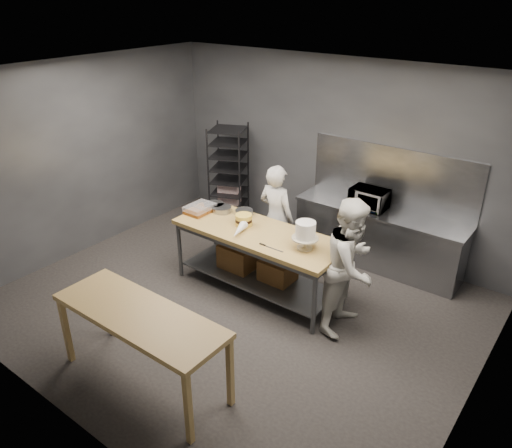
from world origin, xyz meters
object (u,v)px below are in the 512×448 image
at_px(speed_rack, 229,175).
at_px(chef_behind, 276,217).
at_px(chef_right, 351,266).
at_px(layer_cake, 244,220).
at_px(microwave, 369,198).
at_px(work_table, 257,252).
at_px(near_counter, 140,320).
at_px(frosted_cake_stand, 305,232).

distance_m(speed_rack, chef_behind, 1.87).
relative_size(speed_rack, chef_right, 1.01).
distance_m(chef_right, layer_cake, 1.66).
relative_size(speed_rack, microwave, 3.23).
bearing_deg(chef_right, work_table, 88.41).
height_order(near_counter, microwave, microwave).
xyz_separation_m(work_table, chef_behind, (-0.15, 0.68, 0.24)).
height_order(speed_rack, frosted_cake_stand, speed_rack).
distance_m(speed_rack, chef_right, 3.58).
distance_m(near_counter, frosted_cake_stand, 2.28).
height_order(speed_rack, microwave, speed_rack).
relative_size(work_table, speed_rack, 1.37).
xyz_separation_m(near_counter, frosted_cake_stand, (0.64, 2.16, 0.34)).
height_order(work_table, frosted_cake_stand, frosted_cake_stand).
relative_size(chef_behind, chef_right, 0.94).
relative_size(chef_behind, microwave, 2.99).
bearing_deg(layer_cake, chef_behind, 83.08).
relative_size(near_counter, speed_rack, 1.14).
xyz_separation_m(near_counter, layer_cake, (-0.40, 2.23, 0.19)).
height_order(near_counter, layer_cake, layer_cake).
bearing_deg(chef_behind, microwave, -134.21).
bearing_deg(chef_right, near_counter, 148.67).
bearing_deg(speed_rack, near_counter, -62.50).
relative_size(chef_right, layer_cake, 7.44).
bearing_deg(near_counter, speed_rack, 117.50).
distance_m(microwave, frosted_cake_stand, 1.70).
xyz_separation_m(microwave, frosted_cake_stand, (-0.06, -1.69, 0.10)).
distance_m(speed_rack, microwave, 2.67).
distance_m(chef_right, frosted_cake_stand, 0.69).
xyz_separation_m(work_table, speed_rack, (-1.80, 1.56, 0.28)).
distance_m(work_table, chef_behind, 0.73).
height_order(chef_right, frosted_cake_stand, chef_right).
bearing_deg(chef_right, microwave, 17.41).
bearing_deg(chef_right, chef_behind, 65.13).
bearing_deg(microwave, layer_cake, -123.80).
relative_size(work_table, frosted_cake_stand, 6.50).
bearing_deg(frosted_cake_stand, microwave, 88.06).
relative_size(speed_rack, frosted_cake_stand, 4.74).
distance_m(work_table, speed_rack, 2.40).
xyz_separation_m(chef_behind, layer_cake, (-0.08, -0.67, 0.19)).
height_order(work_table, layer_cake, layer_cake).
height_order(work_table, microwave, microwave).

